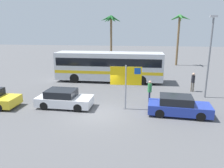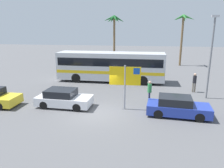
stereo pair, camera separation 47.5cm
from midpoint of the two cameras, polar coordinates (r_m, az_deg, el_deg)
ground at (r=14.82m, az=-3.19°, el=-7.86°), size 120.00×120.00×0.00m
bus_front_coach at (r=23.30m, az=0.22°, el=5.01°), size 11.47×2.65×3.17m
ferry_sign at (r=14.92m, az=4.57°, el=1.65°), size 2.20×0.16×3.20m
car_blue at (r=14.93m, az=17.89°, el=-5.79°), size 4.16×1.94×1.32m
car_white at (r=16.21m, az=-11.99°, el=-3.78°), size 4.07×1.86×1.32m
pedestrian_crossing_lot at (r=20.83m, az=21.77°, el=0.73°), size 0.32×0.32×1.76m
pedestrian_near_sign at (r=16.87m, az=10.79°, el=-1.57°), size 0.32×0.32×1.75m
lamp_post_left_side at (r=18.97m, az=25.56°, el=7.11°), size 0.56×0.20×6.65m
palm_tree_seaside at (r=33.49m, az=0.97°, el=15.29°), size 3.25×3.12×7.60m
palm_tree_inland at (r=35.17m, az=18.72°, el=14.53°), size 3.25×3.23×7.73m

